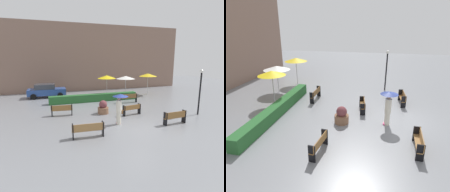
% 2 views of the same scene
% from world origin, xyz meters
% --- Properties ---
extents(ground_plane, '(60.00, 60.00, 0.00)m').
position_xyz_m(ground_plane, '(0.00, 0.00, 0.00)').
color(ground_plane, gray).
extents(bench_far_left, '(1.67, 0.52, 0.87)m').
position_xyz_m(bench_far_left, '(-4.61, 4.36, 0.51)').
color(bench_far_left, olive).
rests_on(bench_far_left, ground).
extents(bench_near_right, '(1.73, 0.45, 0.92)m').
position_xyz_m(bench_near_right, '(2.69, -0.12, 0.54)').
color(bench_near_right, olive).
rests_on(bench_near_right, ground).
extents(bench_near_left, '(1.86, 0.45, 0.87)m').
position_xyz_m(bench_near_left, '(-3.43, -0.38, 0.51)').
color(bench_near_left, '#9E7242').
rests_on(bench_near_left, ground).
extents(bench_back_row, '(1.87, 0.35, 0.92)m').
position_xyz_m(bench_back_row, '(2.16, 6.69, 0.56)').
color(bench_back_row, brown).
rests_on(bench_back_row, ground).
extents(bench_mid_center, '(1.59, 0.56, 0.85)m').
position_xyz_m(bench_mid_center, '(0.75, 2.76, 0.51)').
color(bench_mid_center, olive).
rests_on(bench_mid_center, ground).
extents(pedestrian_with_umbrella, '(1.06, 1.06, 2.13)m').
position_xyz_m(pedestrian_with_umbrella, '(-0.96, 1.10, 1.42)').
color(pedestrian_with_umbrella, silver).
rests_on(pedestrian_with_umbrella, ground).
extents(planter_pot, '(0.89, 0.89, 1.10)m').
position_xyz_m(planter_pot, '(-1.34, 3.89, 0.47)').
color(planter_pot, brown).
rests_on(planter_pot, ground).
extents(lamp_post, '(0.28, 0.28, 3.64)m').
position_xyz_m(lamp_post, '(5.89, 1.17, 2.25)').
color(lamp_post, black).
rests_on(lamp_post, ground).
extents(patio_umbrella_yellow, '(2.05, 2.05, 2.62)m').
position_xyz_m(patio_umbrella_yellow, '(0.72, 9.57, 2.44)').
color(patio_umbrella_yellow, silver).
rests_on(patio_umbrella_yellow, ground).
extents(patio_umbrella_white, '(2.31, 2.31, 2.37)m').
position_xyz_m(patio_umbrella_white, '(3.47, 10.64, 2.19)').
color(patio_umbrella_white, silver).
rests_on(patio_umbrella_white, ground).
extents(patio_umbrella_yellow_far, '(2.20, 2.20, 2.66)m').
position_xyz_m(patio_umbrella_yellow_far, '(6.17, 9.96, 2.48)').
color(patio_umbrella_yellow_far, silver).
rests_on(patio_umbrella_yellow_far, ground).
extents(hedge_strip, '(9.28, 0.70, 0.79)m').
position_xyz_m(hedge_strip, '(-0.99, 8.40, 0.39)').
color(hedge_strip, '#28602D').
rests_on(hedge_strip, ground).
extents(building_facade, '(28.00, 1.20, 9.13)m').
position_xyz_m(building_facade, '(0.00, 16.00, 4.57)').
color(building_facade, '#846656').
rests_on(building_facade, ground).
extents(parked_car, '(4.20, 1.98, 1.57)m').
position_xyz_m(parked_car, '(-5.86, 12.18, 0.82)').
color(parked_car, '#28478C').
rests_on(parked_car, ground).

